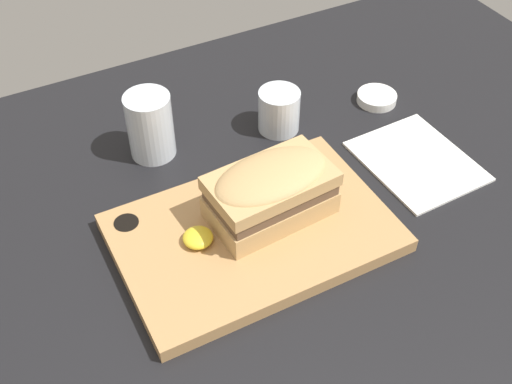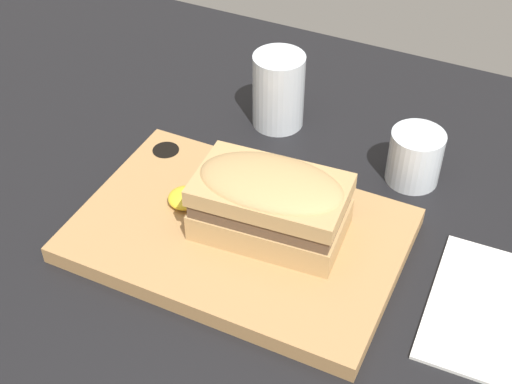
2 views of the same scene
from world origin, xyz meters
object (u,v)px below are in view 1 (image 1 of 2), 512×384
at_px(sandwich, 271,190).
at_px(water_glass, 151,129).
at_px(wine_glass, 279,112).
at_px(condiment_dish, 377,98).
at_px(napkin, 417,161).
at_px(serving_board, 252,233).

height_order(sandwich, water_glass, same).
relative_size(water_glass, wine_glass, 1.50).
bearing_deg(water_glass, condiment_dish, -7.78).
height_order(water_glass, wine_glass, water_glass).
height_order(wine_glass, condiment_dish, wine_glass).
bearing_deg(sandwich, napkin, 1.80).
distance_m(sandwich, napkin, 0.25).
relative_size(napkin, condiment_dish, 2.77).
relative_size(serving_board, condiment_dish, 5.42).
bearing_deg(napkin, wine_glass, 130.49).
distance_m(sandwich, wine_glass, 0.20).
height_order(water_glass, condiment_dish, water_glass).
height_order(serving_board, napkin, serving_board).
bearing_deg(serving_board, sandwich, 19.82).
distance_m(serving_board, wine_glass, 0.23).
bearing_deg(sandwich, wine_glass, 57.70).
bearing_deg(sandwich, water_glass, 111.90).
xyz_separation_m(serving_board, water_glass, (-0.05, 0.22, 0.03)).
bearing_deg(sandwich, condiment_dish, 29.13).
distance_m(wine_glass, napkin, 0.21).
height_order(water_glass, napkin, water_glass).
bearing_deg(condiment_dish, water_glass, 172.22).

